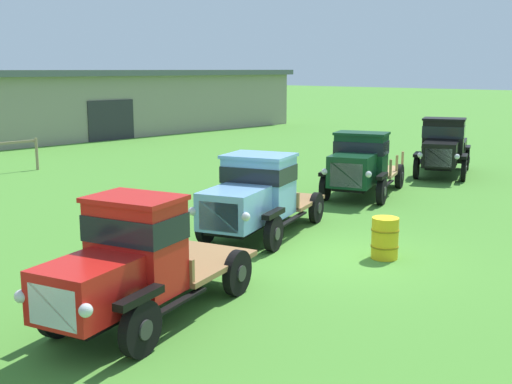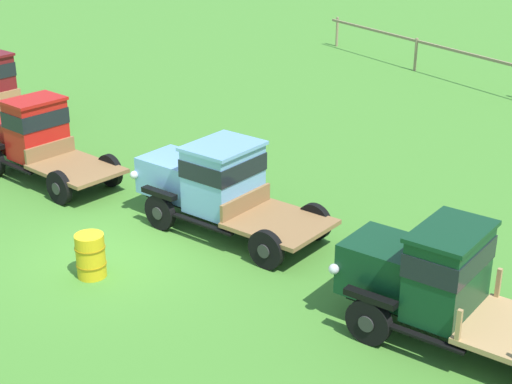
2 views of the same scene
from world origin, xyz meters
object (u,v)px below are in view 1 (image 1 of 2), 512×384
Objects in this scene: farm_shed at (125,101)px; vintage_truck_back_of_row at (443,147)px; vintage_truck_second_in_line at (133,262)px; oil_drum_beside_row at (385,238)px; vintage_truck_far_side at (360,164)px; vintage_truck_midrow_center at (255,195)px.

farm_shed is 24.66m from vintage_truck_back_of_row.
vintage_truck_second_in_line is 5.32× the size of oil_drum_beside_row.
vintage_truck_far_side is 6.24m from vintage_truck_back_of_row.
vintage_truck_midrow_center is at bearing 101.92° from oil_drum_beside_row.
vintage_truck_back_of_row reaches higher than oil_drum_beside_row.
vintage_truck_far_side is 1.04× the size of vintage_truck_back_of_row.
farm_shed is at bearing 71.52° from vintage_truck_far_side.
oil_drum_beside_row is at bearing -115.24° from farm_shed.
vintage_truck_back_of_row is 5.36× the size of oil_drum_beside_row.
vintage_truck_back_of_row reaches higher than vintage_truck_far_side.
vintage_truck_far_side is at bearing 16.59° from vintage_truck_second_in_line.
vintage_truck_second_in_line is at bearing -125.29° from farm_shed.
vintage_truck_second_in_line is 18.34m from vintage_truck_back_of_row.
vintage_truck_back_of_row reaches higher than vintage_truck_midrow_center.
vintage_truck_second_in_line is 0.99× the size of vintage_truck_back_of_row.
vintage_truck_second_in_line is (-20.00, -28.26, -1.00)m from farm_shed.
vintage_truck_back_of_row is at bearing 11.65° from vintage_truck_second_in_line.
vintage_truck_second_in_line is 0.96× the size of vintage_truck_midrow_center.
vintage_truck_far_side is (-8.28, -24.77, -0.99)m from farm_shed.
farm_shed is 4.89× the size of vintage_truck_midrow_center.
oil_drum_beside_row is (0.71, -3.38, -0.65)m from vintage_truck_midrow_center.
vintage_truck_second_in_line is at bearing -168.35° from vintage_truck_back_of_row.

